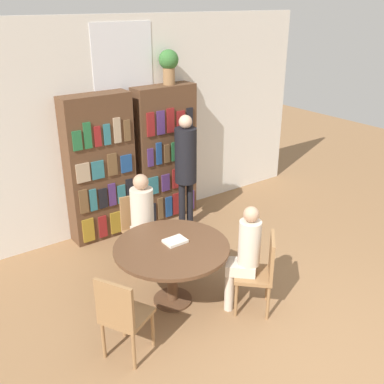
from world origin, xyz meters
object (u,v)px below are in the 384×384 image
seated_reader_left (144,216)px  chair_left_side (139,226)px  chair_near_camera (122,314)px  bookshelf_right (165,154)px  librarian_standing (186,161)px  reading_table (172,255)px  chair_far_side (261,269)px  flower_vase (169,64)px  bookshelf_left (100,169)px  seated_reader_right (244,253)px

seated_reader_left → chair_left_side: bearing=-90.0°
chair_left_side → seated_reader_left: bearing=90.0°
chair_near_camera → seated_reader_left: size_ratio=0.72×
bookshelf_right → chair_left_side: bookshelf_right is taller
librarian_standing → reading_table: bearing=-130.1°
librarian_standing → chair_far_side: bearing=-102.9°
bookshelf_right → seated_reader_left: size_ratio=1.62×
reading_table → flower_vase: bearing=56.7°
chair_near_camera → bookshelf_right: bearing=111.5°
reading_table → chair_left_side: size_ratio=1.40×
bookshelf_left → seated_reader_left: size_ratio=1.62×
seated_reader_left → librarian_standing: bearing=-142.2°
flower_vase → seated_reader_left: size_ratio=0.38×
bookshelf_left → seated_reader_right: size_ratio=1.65×
chair_left_side → chair_far_side: bearing=117.0°
seated_reader_left → chair_near_camera: bearing=60.1°
seated_reader_right → librarian_standing: librarian_standing is taller
reading_table → seated_reader_left: size_ratio=1.00×
chair_left_side → chair_far_side: (0.56, -1.64, 0.00)m
reading_table → chair_far_side: (0.70, -0.67, -0.10)m
seated_reader_left → chair_far_side: bearing=119.9°
bookshelf_right → librarian_standing: size_ratio=1.19×
seated_reader_right → chair_left_side: bearing=59.9°
bookshelf_left → seated_reader_right: (0.48, -2.44, -0.33)m
bookshelf_right → reading_table: (-1.15, -1.90, -0.41)m
chair_far_side → bookshelf_right: bearing=34.0°
bookshelf_right → chair_far_side: 2.66m
bookshelf_right → flower_vase: (0.10, 0.00, 1.32)m
bookshelf_right → librarian_standing: (0.02, -0.50, 0.04)m
chair_far_side → seated_reader_right: 0.26m
reading_table → chair_near_camera: size_ratio=1.40×
chair_far_side → seated_reader_right: (-0.13, 0.13, 0.18)m
chair_left_side → librarian_standing: size_ratio=0.53×
chair_near_camera → seated_reader_left: seated_reader_left is taller
bookshelf_left → librarian_standing: 1.20m
flower_vase → chair_far_side: (-0.55, -2.58, -1.83)m
reading_table → seated_reader_right: 0.79m
chair_left_side → seated_reader_left: 0.28m
flower_vase → librarian_standing: bearing=-98.4°
flower_vase → librarian_standing: 1.38m
reading_table → bookshelf_left: bearing=87.4°
chair_far_side → librarian_standing: (0.48, 2.07, 0.55)m
flower_vase → reading_table: (-1.25, -1.90, -1.73)m
bookshelf_right → chair_near_camera: size_ratio=2.26×
seated_reader_left → seated_reader_right: (0.45, -1.33, -0.04)m
chair_far_side → librarian_standing: librarian_standing is taller
flower_vase → chair_near_camera: flower_vase is taller
chair_far_side → seated_reader_right: seated_reader_right is taller
flower_vase → chair_left_side: size_ratio=0.54×
reading_table → seated_reader_left: seated_reader_left is taller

